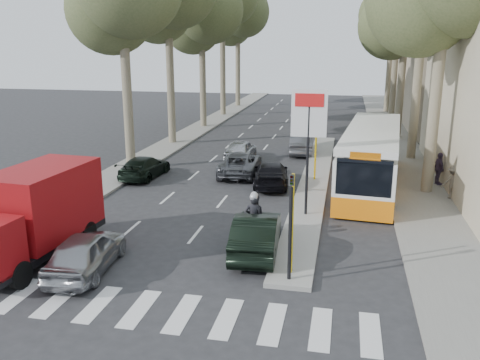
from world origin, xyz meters
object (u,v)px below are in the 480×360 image
object	(u,v)px
silver_hatchback	(86,252)
red_truck	(34,213)
dark_hatchback	(257,233)
city_bus	(371,156)
motorcycle	(254,218)

from	to	relation	value
silver_hatchback	red_truck	distance (m)	2.58
silver_hatchback	red_truck	xyz separation A→B (m)	(-2.28, 0.71, 0.98)
red_truck	silver_hatchback	bearing A→B (deg)	-13.03
dark_hatchback	city_bus	xyz separation A→B (m)	(4.40, 9.96, 0.94)
silver_hatchback	red_truck	world-z (taller)	red_truck
dark_hatchback	red_truck	xyz separation A→B (m)	(-7.58, -2.06, 0.94)
city_bus	dark_hatchback	bearing A→B (deg)	-108.40
dark_hatchback	city_bus	distance (m)	10.93
dark_hatchback	city_bus	size ratio (longest dim) A/B	0.37
silver_hatchback	red_truck	bearing A→B (deg)	-22.51
silver_hatchback	dark_hatchback	size ratio (longest dim) A/B	0.92
motorcycle	city_bus	bearing A→B (deg)	54.01
red_truck	city_bus	xyz separation A→B (m)	(11.98, 12.02, -0.01)
motorcycle	dark_hatchback	bearing A→B (deg)	-82.46
city_bus	silver_hatchback	bearing A→B (deg)	-121.89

